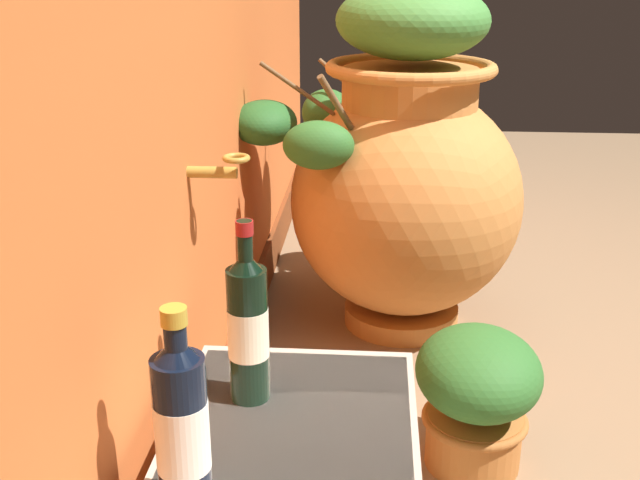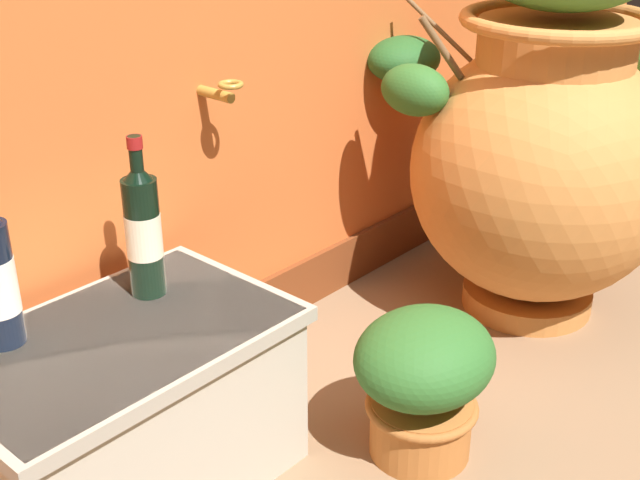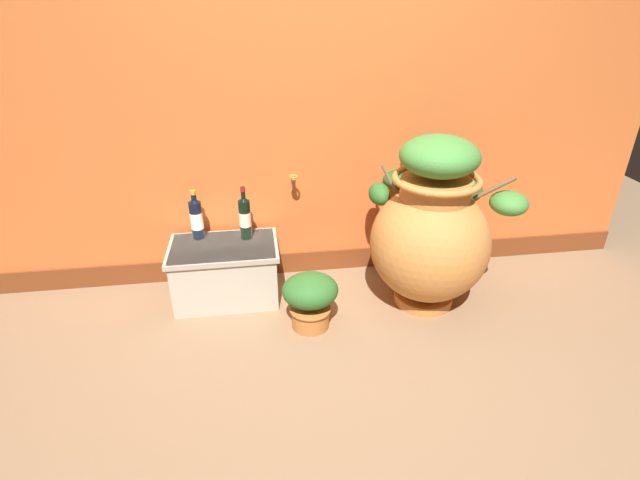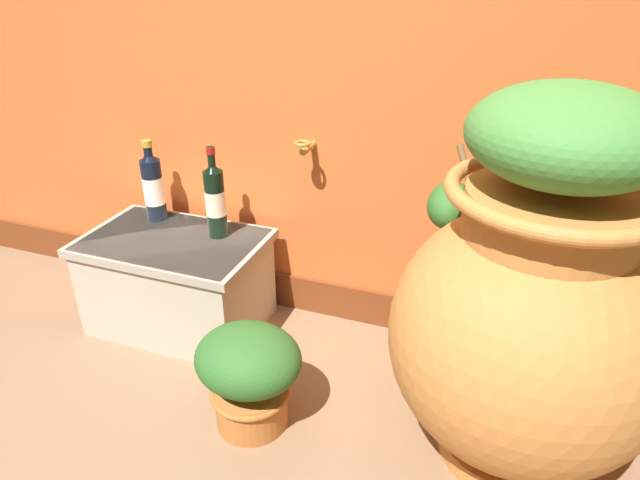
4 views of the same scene
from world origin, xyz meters
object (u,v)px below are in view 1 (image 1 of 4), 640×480
Objects in this scene: terracotta_urn at (403,175)px; wine_bottle_left at (248,324)px; wine_bottle_middle at (181,421)px; potted_shrub at (477,392)px.

terracotta_urn is 3.13× the size of wine_bottle_left.
terracotta_urn is at bearing -14.16° from wine_bottle_middle.
wine_bottle_middle reaches higher than potted_shrub.
potted_shrub is at bearing -38.30° from wine_bottle_middle.
terracotta_urn reaches higher than wine_bottle_left.
potted_shrub is (0.62, -0.49, -0.31)m from wine_bottle_middle.
wine_bottle_left is 0.29m from wine_bottle_middle.
terracotta_urn is 1.39m from wine_bottle_middle.
wine_bottle_left is at bearing 126.81° from potted_shrub.
potted_shrub is at bearing -168.07° from terracotta_urn.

